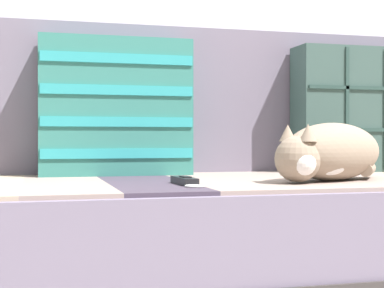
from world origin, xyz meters
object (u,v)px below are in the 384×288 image
object	(u,v)px
couch	(213,247)
throw_pillow_striped	(116,107)
game_remote_near	(185,181)
throw_pillow_quilted	(356,110)
sleeping_cat	(328,153)

from	to	relation	value
couch	throw_pillow_striped	distance (m)	0.53
throw_pillow_striped	game_remote_near	xyz separation A→B (m)	(0.12, -0.43, -0.21)
throw_pillow_quilted	sleeping_cat	world-z (taller)	throw_pillow_quilted
couch	throw_pillow_quilted	size ratio (longest dim) A/B	4.52
couch	game_remote_near	size ratio (longest dim) A/B	10.86
couch	sleeping_cat	distance (m)	0.43
throw_pillow_striped	throw_pillow_quilted	bearing A→B (deg)	0.04
couch	sleeping_cat	bearing A→B (deg)	-35.14
throw_pillow_quilted	throw_pillow_striped	size ratio (longest dim) A/B	0.95
couch	throw_pillow_striped	xyz separation A→B (m)	(-0.25, 0.22, 0.41)
throw_pillow_striped	sleeping_cat	size ratio (longest dim) A/B	1.18
couch	throw_pillow_striped	bearing A→B (deg)	138.15
throw_pillow_quilted	game_remote_near	world-z (taller)	throw_pillow_quilted
sleeping_cat	game_remote_near	distance (m)	0.41
couch	throw_pillow_quilted	distance (m)	0.76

